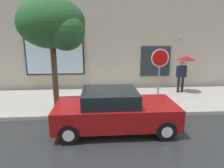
{
  "coord_description": "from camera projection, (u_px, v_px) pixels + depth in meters",
  "views": [
    {
      "loc": [
        -0.08,
        -6.36,
        3.19
      ],
      "look_at": [
        0.54,
        1.8,
        1.2
      ],
      "focal_mm": 31.89,
      "sensor_mm": 36.0,
      "label": 1
    }
  ],
  "objects": [
    {
      "name": "pedestrian_with_umbrella",
      "position": [
        185.0,
        64.0,
        10.65
      ],
      "size": [
        0.98,
        0.98,
        1.99
      ],
      "color": "black",
      "rests_on": "sidewalk"
    },
    {
      "name": "ground_plane",
      "position": [
        100.0,
        130.0,
        6.92
      ],
      "size": [
        60.0,
        60.0,
        0.0
      ],
      "primitive_type": "plane",
      "color": "#282B2D"
    },
    {
      "name": "fire_hydrant",
      "position": [
        101.0,
        97.0,
        8.93
      ],
      "size": [
        0.3,
        0.44,
        0.73
      ],
      "color": "yellow",
      "rests_on": "sidewalk"
    },
    {
      "name": "building_facade",
      "position": [
        97.0,
        31.0,
        11.43
      ],
      "size": [
        20.0,
        0.67,
        7.0
      ],
      "color": "#B2A893",
      "rests_on": "ground"
    },
    {
      "name": "parked_car",
      "position": [
        115.0,
        110.0,
        6.8
      ],
      "size": [
        4.08,
        1.96,
        1.42
      ],
      "color": "maroon",
      "rests_on": "ground"
    },
    {
      "name": "stop_sign",
      "position": [
        159.0,
        67.0,
        8.36
      ],
      "size": [
        0.76,
        0.1,
        2.52
      ],
      "color": "gray",
      "rests_on": "sidewalk"
    },
    {
      "name": "street_tree",
      "position": [
        54.0,
        25.0,
        7.46
      ],
      "size": [
        2.56,
        2.18,
        4.47
      ],
      "color": "#4C3823",
      "rests_on": "sidewalk"
    },
    {
      "name": "sidewalk",
      "position": [
        99.0,
        101.0,
        9.81
      ],
      "size": [
        20.0,
        4.0,
        0.15
      ],
      "primitive_type": "cube",
      "color": "#A3A099",
      "rests_on": "ground"
    }
  ]
}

